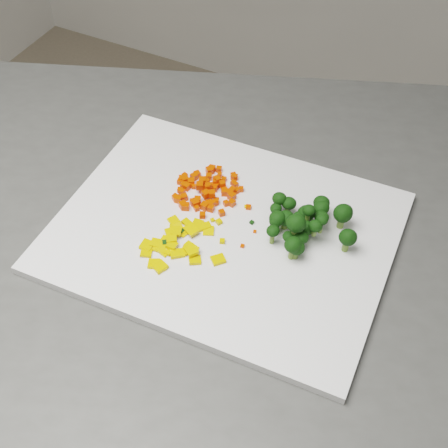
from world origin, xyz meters
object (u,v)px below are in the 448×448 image
at_px(counter_block, 246,375).
at_px(cutting_board, 224,232).
at_px(carrot_pile, 208,185).
at_px(broccoli_pile, 307,221).
at_px(pepper_pile, 185,242).

distance_m(counter_block, cutting_board, 0.46).
relative_size(counter_block, carrot_pile, 10.16).
distance_m(cutting_board, broccoli_pile, 0.12).
xyz_separation_m(counter_block, cutting_board, (-0.03, -0.04, 0.46)).
distance_m(counter_block, pepper_pile, 0.48).
height_order(carrot_pile, broccoli_pile, broccoli_pile).
bearing_deg(carrot_pile, cutting_board, -45.39).
height_order(pepper_pile, broccoli_pile, broccoli_pile).
relative_size(carrot_pile, pepper_pile, 0.86).
bearing_deg(counter_block, broccoli_pile, -1.19).
height_order(carrot_pile, pepper_pile, carrot_pile).
distance_m(carrot_pile, broccoli_pile, 0.16).
bearing_deg(cutting_board, pepper_pile, -122.66).
height_order(counter_block, cutting_board, cutting_board).
bearing_deg(broccoli_pile, carrot_pile, 174.98).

